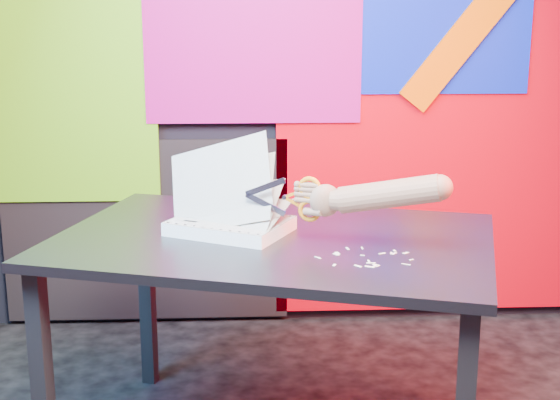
{
  "coord_description": "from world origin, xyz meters",
  "views": [
    {
      "loc": [
        -0.29,
        -2.0,
        1.42
      ],
      "look_at": [
        -0.19,
        0.31,
        0.87
      ],
      "focal_mm": 50.0,
      "sensor_mm": 36.0,
      "label": 1
    }
  ],
  "objects": [
    {
      "name": "room",
      "position": [
        0.0,
        0.0,
        1.35
      ],
      "size": [
        3.01,
        3.01,
        2.71
      ],
      "color": "black",
      "rests_on": "ground"
    },
    {
      "name": "backdrop",
      "position": [
        0.06,
        1.46,
        0.96
      ],
      "size": [
        2.88,
        0.05,
        2.08
      ],
      "color": "red",
      "rests_on": "ground"
    },
    {
      "name": "work_table",
      "position": [
        -0.21,
        0.33,
        0.67
      ],
      "size": [
        1.53,
        1.23,
        0.75
      ],
      "rotation": [
        0.0,
        0.0,
        -0.29
      ],
      "color": "#282626",
      "rests_on": "ground"
    },
    {
      "name": "printout_stack",
      "position": [
        -0.34,
        0.38,
        0.78
      ],
      "size": [
        0.43,
        0.39,
        0.34
      ],
      "rotation": [
        0.0,
        0.0,
        -0.48
      ],
      "color": "white",
      "rests_on": "work_table"
    },
    {
      "name": "scissors",
      "position": [
        -0.12,
        0.25,
        0.89
      ],
      "size": [
        0.23,
        0.1,
        0.14
      ],
      "rotation": [
        0.0,
        0.0,
        -0.38
      ],
      "color": "#9A9DBC",
      "rests_on": "printout_stack"
    },
    {
      "name": "hand_forearm",
      "position": [
        0.09,
        0.17,
        0.91
      ],
      "size": [
        0.43,
        0.2,
        0.15
      ],
      "rotation": [
        0.0,
        0.0,
        -0.38
      ],
      "color": "#92684D",
      "rests_on": "work_table"
    },
    {
      "name": "paper_clippings",
      "position": [
        0.05,
        0.09,
        0.75
      ],
      "size": [
        0.28,
        0.19,
        0.0
      ],
      "color": "#EAECCC",
      "rests_on": "work_table"
    }
  ]
}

